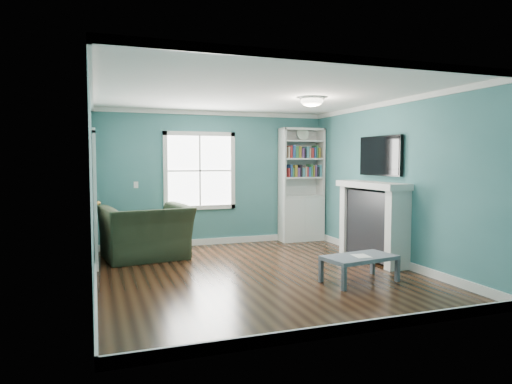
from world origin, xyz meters
name	(u,v)px	position (x,y,z in m)	size (l,w,h in m)	color
floor	(258,274)	(0.00, 0.00, 0.00)	(5.00, 5.00, 0.00)	black
room_walls	(258,165)	(0.00, 0.00, 1.58)	(5.00, 5.00, 5.00)	#356C6E
trim	(258,189)	(0.00, 0.00, 1.24)	(4.50, 5.00, 2.60)	white
window	(200,171)	(-0.30, 2.49, 1.45)	(1.40, 0.06, 1.50)	white
bookshelf	(301,196)	(1.77, 2.30, 0.92)	(0.90, 0.35, 2.31)	silver
fireplace	(373,222)	(2.08, 0.20, 0.64)	(0.44, 1.58, 1.30)	black
tv	(380,156)	(2.20, 0.20, 1.72)	(0.06, 1.10, 0.65)	black
door	(95,197)	(-2.22, 1.40, 1.07)	(0.12, 0.98, 2.17)	silver
ceiling_fixture	(312,101)	(0.90, 0.10, 2.55)	(0.38, 0.38, 0.15)	white
light_switch	(136,185)	(-1.50, 2.48, 1.20)	(0.08, 0.01, 0.12)	white
recliner	(146,223)	(-1.42, 1.60, 0.60)	(1.38, 0.89, 1.20)	#232E1C
coffee_table	(359,259)	(1.16, -0.87, 0.31)	(1.05, 0.68, 0.36)	#4A5058
paper_sheet	(361,256)	(1.17, -0.89, 0.36)	(0.20, 0.26, 0.00)	white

